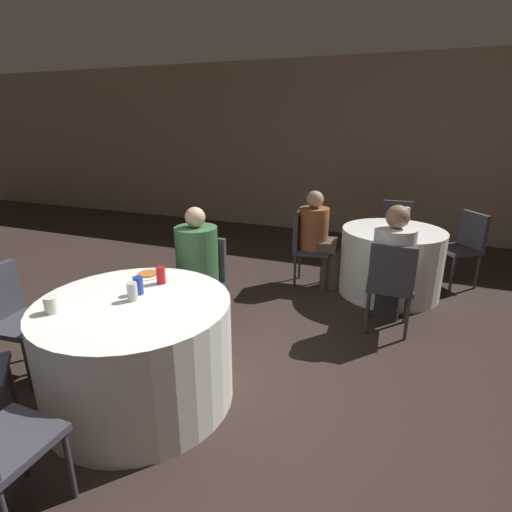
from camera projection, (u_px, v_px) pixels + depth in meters
name	position (u px, v px, depth m)	size (l,w,h in m)	color
ground_plane	(178.00, 396.00, 2.82)	(16.00, 16.00, 0.00)	#332621
wall_back	(328.00, 149.00, 6.62)	(16.00, 0.06, 2.80)	gray
table_near	(138.00, 351.00, 2.70)	(1.27, 1.27, 0.73)	white
table_far	(390.00, 262.00, 4.41)	(1.09, 1.09, 0.73)	white
chair_near_west	(10.00, 311.00, 2.92)	(0.44, 0.44, 0.86)	#383842
chair_near_north	(202.00, 276.00, 3.59)	(0.42, 0.43, 0.86)	#383842
chair_far_north	(395.00, 228.00, 5.20)	(0.41, 0.41, 0.86)	#383842
chair_far_west	(305.00, 242.00, 4.59)	(0.45, 0.44, 0.86)	#383842
chair_far_northeast	(465.00, 242.00, 4.59)	(0.56, 0.56, 0.86)	#383842
chair_far_south	(391.00, 280.00, 3.50)	(0.42, 0.42, 0.86)	#383842
person_floral_shirt	(319.00, 239.00, 4.53)	(0.51, 0.35, 1.12)	#4C4238
person_green_jacket	(195.00, 273.00, 3.43)	(0.37, 0.52, 1.17)	#33384C
person_white_shirt	(392.00, 266.00, 3.61)	(0.36, 0.52, 1.17)	#282828
pizza_plate_near	(148.00, 274.00, 3.03)	(0.23, 0.23, 0.02)	white
soda_can_silver	(132.00, 292.00, 2.59)	(0.07, 0.07, 0.12)	silver
soda_can_blue	(138.00, 285.00, 2.68)	(0.07, 0.07, 0.12)	#1E38A5
soda_can_red	(161.00, 275.00, 2.86)	(0.07, 0.07, 0.12)	red
cup_near	(51.00, 305.00, 2.43)	(0.09, 0.09, 0.10)	silver
bottle_far	(404.00, 220.00, 4.12)	(0.09, 0.09, 0.27)	white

